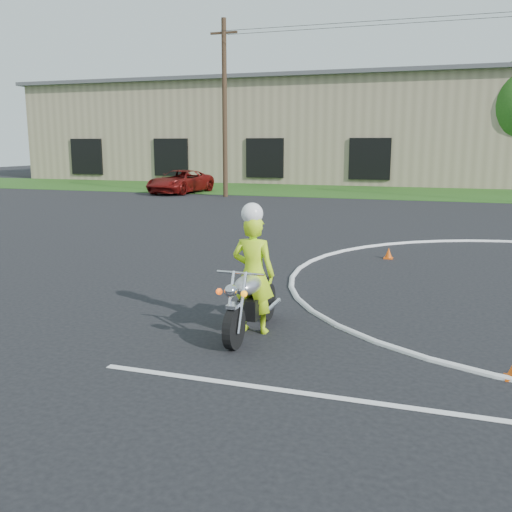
% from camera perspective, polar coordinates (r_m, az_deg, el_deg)
% --- Properties ---
extents(grass_strip, '(120.00, 10.00, 0.02)m').
position_cam_1_polar(grass_strip, '(37.74, 22.41, 5.66)').
color(grass_strip, '#1E4714').
rests_on(grass_strip, ground).
extents(primary_motorcycle, '(0.78, 2.22, 1.16)m').
position_cam_1_polar(primary_motorcycle, '(9.31, -0.53, -4.51)').
color(primary_motorcycle, black).
rests_on(primary_motorcycle, ground).
extents(rider_primary_grp, '(0.72, 0.48, 2.16)m').
position_cam_1_polar(rider_primary_grp, '(9.33, -0.28, -1.46)').
color(rider_primary_grp, '#C6FA1A').
rests_on(rider_primary_grp, ground).
extents(pickup_grp, '(2.93, 5.42, 1.44)m').
position_cam_1_polar(pickup_grp, '(36.69, -7.59, 7.38)').
color(pickup_grp, '#650D0B').
rests_on(pickup_grp, ground).
extents(warehouse, '(41.00, 17.00, 8.30)m').
position_cam_1_polar(warehouse, '(52.81, 1.46, 12.33)').
color(warehouse, tan).
rests_on(warehouse, ground).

